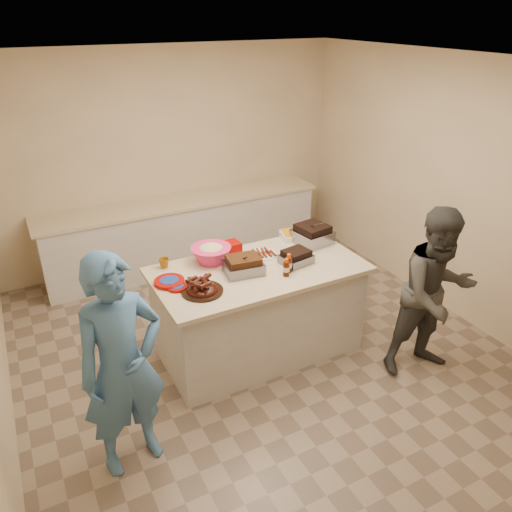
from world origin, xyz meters
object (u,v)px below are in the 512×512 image
guest_blue (136,456)px  island (258,349)px  bbq_bottle_a (288,272)px  roasting_pan (312,243)px  mustard_bottle (235,264)px  plastic_cup (165,268)px  rib_platter (202,292)px  guest_gray (422,366)px  bbq_bottle_b (286,276)px  coleslaw_bowl (212,262)px

guest_blue → island: bearing=16.3°
island → bbq_bottle_a: bbq_bottle_a is taller
island → guest_blue: island is taller
roasting_pan → mustard_bottle: (-0.89, -0.06, 0.00)m
roasting_pan → plastic_cup: roasting_pan is taller
island → roasting_pan: (0.74, 0.24, 0.92)m
rib_platter → guest_blue: (-0.83, -0.59, -0.92)m
bbq_bottle_a → guest_blue: bearing=-161.3°
bbq_bottle_a → plastic_cup: (-0.97, 0.60, 0.00)m
island → guest_blue: bearing=-153.1°
roasting_pan → mustard_bottle: roasting_pan is taller
mustard_bottle → rib_platter: bearing=-143.9°
plastic_cup → guest_gray: plastic_cup is taller
guest_blue → mustard_bottle: bearing=24.5°
bbq_bottle_b → roasting_pan: bearing=39.2°
mustard_bottle → guest_gray: 2.04m
bbq_bottle_b → guest_blue: 1.91m
bbq_bottle_b → guest_blue: (-1.60, -0.51, -0.92)m
bbq_bottle_a → guest_gray: 1.60m
island → rib_platter: size_ratio=5.47×
rib_platter → guest_blue: bearing=-144.8°
island → bbq_bottle_b: bearing=-58.7°
rib_platter → plastic_cup: 0.59m
plastic_cup → mustard_bottle: bearing=-20.3°
island → bbq_bottle_a: (0.21, -0.19, 0.92)m
bbq_bottle_a → guest_gray: size_ratio=0.11×
bbq_bottle_a → roasting_pan: bearing=38.8°
island → bbq_bottle_b: 0.96m
plastic_cup → guest_blue: size_ratio=0.06×
guest_blue → plastic_cup: bearing=48.3°
mustard_bottle → roasting_pan: bearing=3.8°
rib_platter → roasting_pan: (1.36, 0.40, 0.00)m
rib_platter → mustard_bottle: rib_platter is taller
roasting_pan → plastic_cup: 1.51m
coleslaw_bowl → plastic_cup: bearing=167.9°
island → coleslaw_bowl: 1.03m
coleslaw_bowl → plastic_cup: (-0.43, 0.09, -0.00)m
island → rib_platter: 1.12m
roasting_pan → bbq_bottle_a: bearing=-149.9°
plastic_cup → guest_blue: plastic_cup is taller
coleslaw_bowl → mustard_bottle: (0.18, -0.14, -0.00)m
bbq_bottle_b → island: bearing=121.8°
guest_blue → coleslaw_bowl: bearing=32.6°
roasting_pan → coleslaw_bowl: coleslaw_bowl is taller
mustard_bottle → guest_gray: bearing=-38.4°
roasting_pan → guest_blue: (-2.19, -0.99, -0.92)m
island → rib_platter: rib_platter is taller
island → bbq_bottle_a: bearing=-43.3°
roasting_pan → mustard_bottle: bearing=175.1°
coleslaw_bowl → bbq_bottle_b: coleslaw_bowl is taller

